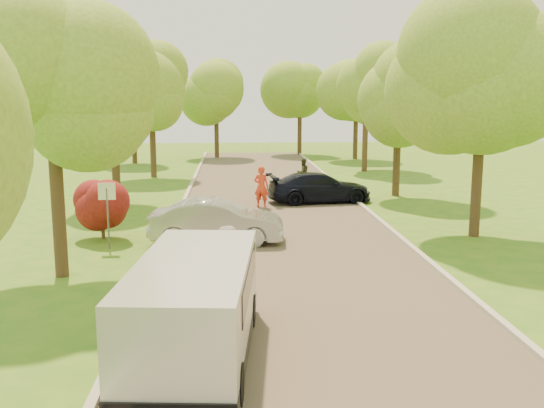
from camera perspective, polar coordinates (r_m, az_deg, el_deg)
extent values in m
plane|color=#34701A|center=(16.36, 2.61, -7.35)|extent=(100.00, 100.00, 0.00)
cube|color=#4C4438|center=(24.08, 0.50, -1.65)|extent=(8.00, 60.00, 0.01)
cube|color=#B2AD9E|center=(24.11, -9.15, -1.63)|extent=(0.18, 60.00, 0.12)
cube|color=#B2AD9E|center=(24.70, 9.91, -1.37)|extent=(0.18, 60.00, 0.12)
cylinder|color=#59595E|center=(20.30, -15.18, -1.35)|extent=(0.06, 0.06, 2.00)
cube|color=white|center=(20.15, -15.29, 1.16)|extent=(0.55, 0.04, 0.55)
cylinder|color=#382619|center=(21.97, -15.62, -2.25)|extent=(0.12, 0.12, 0.70)
sphere|color=#590F0F|center=(21.83, -15.71, -0.33)|extent=(1.70, 1.70, 1.70)
cylinder|color=#382619|center=(17.46, -19.46, -0.73)|extent=(0.36, 0.36, 3.60)
sphere|color=#5C8323|center=(17.18, -20.08, 9.75)|extent=(4.60, 4.60, 4.60)
sphere|color=#5C8323|center=(17.02, -17.95, 12.20)|extent=(3.45, 3.45, 3.45)
cylinder|color=#382619|center=(28.20, -14.47, 2.99)|extent=(0.36, 0.36, 3.15)
sphere|color=#5C8323|center=(28.01, -14.73, 8.75)|extent=(4.20, 4.20, 4.20)
sphere|color=#5C8323|center=(27.90, -13.50, 10.10)|extent=(3.15, 3.15, 3.15)
cylinder|color=#382619|center=(37.94, -11.14, 5.38)|extent=(0.36, 0.36, 3.83)
sphere|color=#5C8323|center=(37.83, -11.32, 10.44)|extent=(4.80, 4.80, 4.80)
sphere|color=#5C8323|center=(37.75, -10.25, 11.57)|extent=(3.60, 3.60, 3.60)
cylinder|color=#382619|center=(22.43, 18.71, 1.89)|extent=(0.36, 0.36, 3.83)
sphere|color=#5C8323|center=(22.23, 19.22, 10.63)|extent=(5.00, 5.00, 5.00)
sphere|color=#5C8323|center=(22.56, 21.13, 12.41)|extent=(3.75, 3.75, 3.75)
cylinder|color=#382619|center=(30.79, 11.64, 3.89)|extent=(0.36, 0.36, 3.38)
sphere|color=#5C8323|center=(30.62, 11.84, 9.49)|extent=(4.40, 4.40, 4.40)
sphere|color=#5C8323|center=(30.81, 13.09, 10.67)|extent=(3.30, 3.30, 3.30)
cylinder|color=#382619|center=(40.58, 8.75, 5.90)|extent=(0.36, 0.36, 4.05)
sphere|color=#5C8323|center=(40.48, 8.89, 10.97)|extent=(5.20, 5.20, 5.20)
sphere|color=#5C8323|center=(40.68, 10.01, 12.03)|extent=(3.90, 3.90, 3.90)
cylinder|color=#382619|center=(46.19, -12.86, 5.98)|extent=(0.36, 0.36, 3.60)
sphere|color=#5C8323|center=(46.08, -13.02, 10.08)|extent=(5.00, 5.00, 5.00)
sphere|color=#5C8323|center=(45.98, -12.12, 11.05)|extent=(3.75, 3.75, 3.75)
cylinder|color=#382619|center=(48.60, 7.86, 6.46)|extent=(0.36, 0.36, 3.83)
sphere|color=#5C8323|center=(48.51, 7.96, 10.49)|extent=(5.00, 5.00, 5.00)
sphere|color=#5C8323|center=(48.68, 8.87, 11.35)|extent=(3.75, 3.75, 3.75)
cylinder|color=#382619|center=(49.63, -5.23, 6.33)|extent=(0.36, 0.36, 3.38)
sphere|color=#5C8323|center=(49.53, -5.29, 9.94)|extent=(4.80, 4.80, 4.80)
sphere|color=#5C8323|center=(49.52, -4.46, 10.79)|extent=(3.60, 3.60, 3.60)
cylinder|color=#382619|center=(51.93, 2.61, 6.65)|extent=(0.36, 0.36, 3.60)
sphere|color=#5C8323|center=(51.84, 2.64, 10.29)|extent=(5.00, 5.00, 5.00)
sphere|color=#5C8323|center=(51.93, 3.49, 11.11)|extent=(3.75, 3.75, 3.75)
cube|color=silver|center=(11.53, -7.32, -9.46)|extent=(2.49, 5.26, 1.75)
cube|color=black|center=(11.79, -7.24, -12.86)|extent=(2.52, 5.37, 0.32)
cube|color=black|center=(11.64, -7.16, -7.05)|extent=(2.38, 3.79, 0.58)
cylinder|color=black|center=(10.45, -13.81, -16.04)|extent=(0.32, 0.72, 0.70)
cylinder|color=black|center=(10.14, -3.50, -16.59)|extent=(0.32, 0.72, 0.70)
cylinder|color=black|center=(13.50, -9.97, -9.78)|extent=(0.32, 0.72, 0.70)
cylinder|color=black|center=(13.26, -2.19, -10.00)|extent=(0.32, 0.72, 0.70)
imported|color=#9E9EA2|center=(20.55, -5.20, -1.64)|extent=(4.59, 1.88, 1.48)
imported|color=black|center=(28.41, 4.49, 1.56)|extent=(5.07, 2.61, 1.41)
cube|color=black|center=(14.99, -4.13, -8.61)|extent=(0.50, 0.92, 0.02)
cylinder|color=#BFCC4C|center=(15.31, -4.20, -8.43)|extent=(0.05, 0.07, 0.07)
cylinder|color=#BFCC4C|center=(15.27, -4.77, -8.50)|extent=(0.05, 0.07, 0.07)
cylinder|color=#BFCC4C|center=(14.74, -3.47, -9.17)|extent=(0.05, 0.07, 0.07)
cylinder|color=#BFCC4C|center=(14.70, -4.06, -9.24)|extent=(0.05, 0.07, 0.07)
imported|color=slate|center=(14.73, -4.18, -5.38)|extent=(1.26, 0.95, 1.73)
imported|color=red|center=(27.01, -1.01, 1.63)|extent=(0.79, 0.66, 1.86)
imported|color=#323721|center=(33.52, 2.93, 2.99)|extent=(0.91, 0.83, 1.53)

